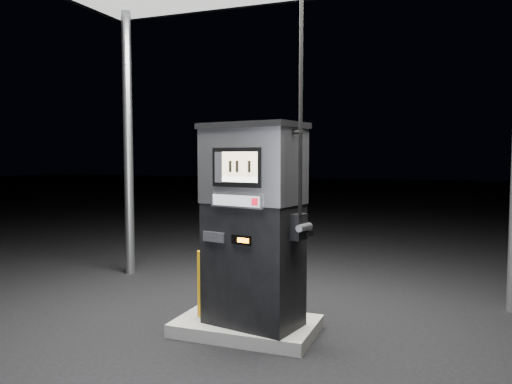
% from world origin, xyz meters
% --- Properties ---
extents(ground, '(80.00, 80.00, 0.00)m').
position_xyz_m(ground, '(0.00, 0.00, 0.00)').
color(ground, black).
rests_on(ground, ground).
extents(pump_island, '(1.60, 1.00, 0.15)m').
position_xyz_m(pump_island, '(0.00, 0.00, 0.07)').
color(pump_island, slate).
rests_on(pump_island, ground).
extents(fuel_dispenser, '(1.31, 0.89, 4.70)m').
position_xyz_m(fuel_dispenser, '(0.12, -0.10, 1.31)').
color(fuel_dispenser, black).
rests_on(fuel_dispenser, pump_island).
extents(bollard_left, '(0.12, 0.12, 0.78)m').
position_xyz_m(bollard_left, '(-0.55, -0.06, 0.54)').
color(bollard_left, '#CA8A0B').
rests_on(bollard_left, pump_island).
extents(bollard_right, '(0.13, 0.13, 0.88)m').
position_xyz_m(bollard_right, '(0.55, -0.07, 0.59)').
color(bollard_right, '#CA8A0B').
rests_on(bollard_right, pump_island).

